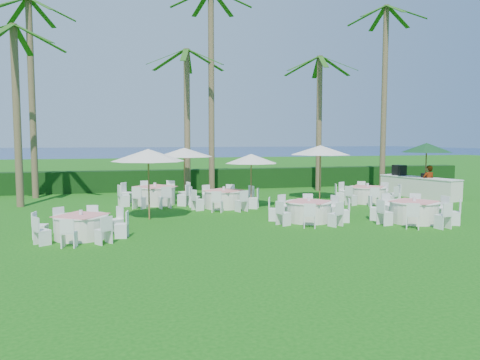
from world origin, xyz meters
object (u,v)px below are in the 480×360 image
object	(u,v)px
banquet_table_d	(155,195)
buffet_table	(418,186)
banquet_table_a	(81,226)
banquet_table_c	(414,211)
staff_person	(428,182)
banquet_table_e	(224,199)
umbrella_c	(184,152)
banquet_table_b	(309,211)
umbrella_b	(251,159)
banquet_table_f	(367,194)
umbrella_a	(148,155)
umbrella_d	(320,150)
umbrella_green	(427,148)

from	to	relation	value
banquet_table_d	buffet_table	bearing A→B (deg)	-3.12
banquet_table_a	banquet_table_c	distance (m)	11.39
staff_person	banquet_table_e	bearing A→B (deg)	4.91
umbrella_c	banquet_table_a	bearing A→B (deg)	-117.71
banquet_table_a	staff_person	distance (m)	17.11
banquet_table_d	banquet_table_b	bearing A→B (deg)	-49.70
umbrella_b	staff_person	distance (m)	9.62
banquet_table_d	banquet_table_c	bearing A→B (deg)	-39.53
banquet_table_c	banquet_table_f	size ratio (longest dim) A/B	1.03
banquet_table_a	umbrella_b	bearing A→B (deg)	34.80
staff_person	umbrella_a	bearing A→B (deg)	13.41
umbrella_c	buffet_table	bearing A→B (deg)	-10.12
banquet_table_a	banquet_table_b	distance (m)	7.86
banquet_table_a	umbrella_d	distance (m)	12.88
banquet_table_e	staff_person	size ratio (longest dim) A/B	1.78
banquet_table_a	banquet_table_f	bearing A→B (deg)	21.31
banquet_table_d	umbrella_d	world-z (taller)	umbrella_d
umbrella_green	banquet_table_e	bearing A→B (deg)	-175.36
banquet_table_a	umbrella_c	size ratio (longest dim) A/B	1.00
banquet_table_b	banquet_table_c	distance (m)	3.77
banquet_table_a	umbrella_green	distance (m)	17.58
banquet_table_a	umbrella_a	size ratio (longest dim) A/B	1.04
banquet_table_a	banquet_table_d	world-z (taller)	banquet_table_d
banquet_table_b	staff_person	xyz separation A→B (m)	(8.42, 4.49, 0.45)
banquet_table_a	banquet_table_b	xyz separation A→B (m)	(7.81, 0.93, 0.02)
banquet_table_d	banquet_table_e	size ratio (longest dim) A/B	1.11
banquet_table_f	banquet_table_d	bearing A→B (deg)	168.40
banquet_table_a	umbrella_green	size ratio (longest dim) A/B	1.00
umbrella_a	umbrella_d	world-z (taller)	umbrella_d
umbrella_b	banquet_table_a	bearing A→B (deg)	-145.20
umbrella_a	umbrella_c	world-z (taller)	umbrella_a
umbrella_b	buffet_table	distance (m)	9.68
banquet_table_c	umbrella_d	distance (m)	7.18
banquet_table_a	umbrella_b	size ratio (longest dim) A/B	1.19
umbrella_a	umbrella_green	xyz separation A→B (m)	(14.20, 3.11, 0.16)
banquet_table_d	umbrella_b	distance (m)	4.83
banquet_table_d	banquet_table_e	world-z (taller)	banquet_table_d
umbrella_c	buffet_table	size ratio (longest dim) A/B	0.62
banquet_table_f	umbrella_a	world-z (taller)	umbrella_a
banquet_table_a	buffet_table	world-z (taller)	buffet_table
banquet_table_c	umbrella_d	xyz separation A→B (m)	(-0.53, 6.86, 2.04)
banquet_table_c	umbrella_d	world-z (taller)	umbrella_d
umbrella_c	umbrella_a	bearing A→B (deg)	-111.20
umbrella_c	umbrella_green	xyz separation A→B (m)	(12.08, -2.34, 0.21)
umbrella_d	buffet_table	size ratio (longest dim) A/B	0.66
umbrella_a	umbrella_green	distance (m)	14.53
umbrella_c	umbrella_green	world-z (taller)	umbrella_green
banquet_table_d	staff_person	distance (m)	13.54
banquet_table_e	umbrella_b	size ratio (longest dim) A/B	1.27
umbrella_a	umbrella_green	world-z (taller)	umbrella_green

